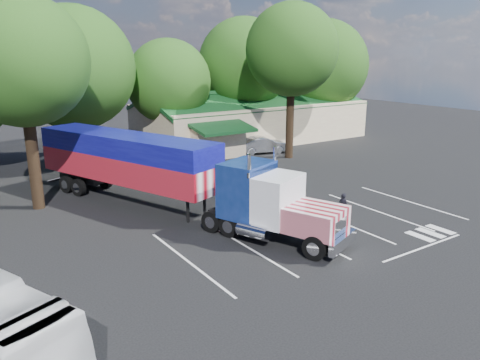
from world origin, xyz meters
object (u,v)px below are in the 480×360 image
semi_truck (159,168)px  silver_sedan (263,145)px  woman (343,207)px  bicycle (291,180)px

semi_truck → silver_sedan: size_ratio=4.47×
silver_sedan → semi_truck: bearing=137.7°
woman → bicycle: 7.28m
bicycle → semi_truck: bearing=159.0°
bicycle → silver_sedan: size_ratio=0.38×
semi_truck → silver_sedan: 18.02m
bicycle → woman: bearing=-123.5°
woman → silver_sedan: size_ratio=0.34×
semi_truck → silver_sedan: semi_truck is taller
woman → silver_sedan: 18.78m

